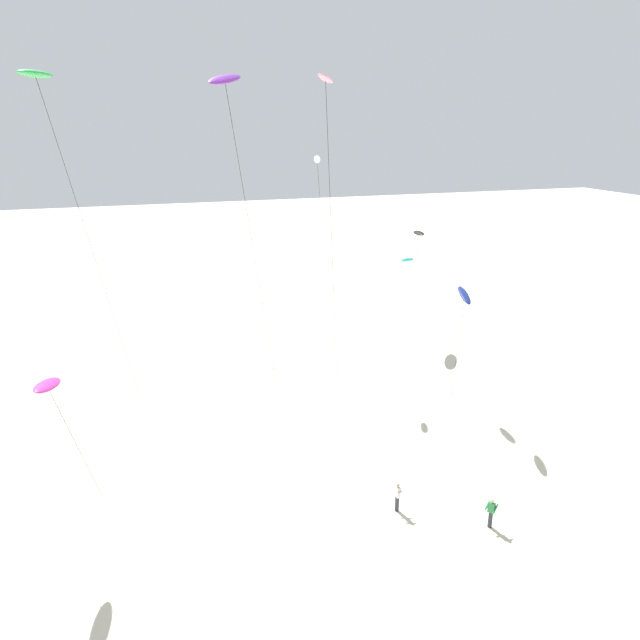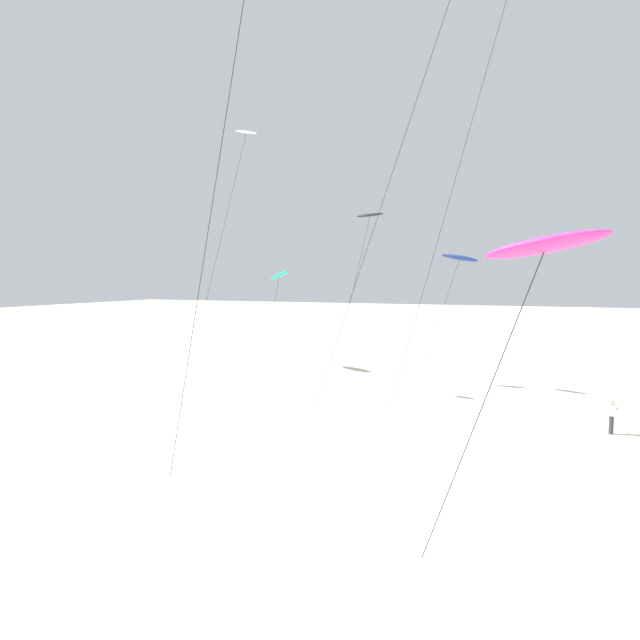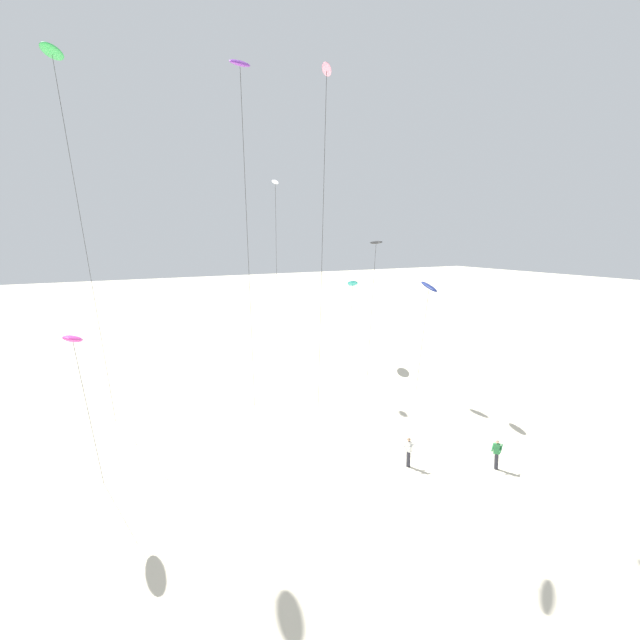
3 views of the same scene
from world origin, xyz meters
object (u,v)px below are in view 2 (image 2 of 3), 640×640
at_px(kite_flyer_nearest, 612,416).
at_px(kite_navy, 459,259).
at_px(kite_white, 244,142).
at_px(kite_teal, 279,276).
at_px(kite_magenta, 544,247).
at_px(kite_black, 369,218).

bearing_deg(kite_flyer_nearest, kite_navy, 45.26).
bearing_deg(kite_white, kite_flyer_nearest, -96.39).
relative_size(kite_white, kite_teal, 2.07).
xyz_separation_m(kite_teal, kite_flyer_nearest, (-11.63, -23.51, -6.84)).
xyz_separation_m(kite_navy, kite_magenta, (-24.74, -5.13, -0.65)).
bearing_deg(kite_navy, kite_flyer_nearest, -134.74).
height_order(kite_magenta, kite_black, kite_black).
xyz_separation_m(kite_navy, kite_black, (-0.36, 6.19, 2.93)).
xyz_separation_m(kite_magenta, kite_flyer_nearest, (16.36, -3.33, -7.28)).
xyz_separation_m(kite_black, kite_flyer_nearest, (-8.02, -14.64, -10.86)).
bearing_deg(kite_white, kite_navy, -65.31).
bearing_deg(kite_white, kite_teal, 12.56).
relative_size(kite_black, kite_flyer_nearest, 7.26).
relative_size(kite_navy, kite_flyer_nearest, 5.59).
bearing_deg(kite_teal, kite_magenta, -144.21).
distance_m(kite_black, kite_white, 9.95).
xyz_separation_m(kite_navy, kite_flyer_nearest, (-8.38, -8.45, -7.93)).
distance_m(kite_magenta, kite_black, 27.12).
distance_m(kite_white, kite_teal, 12.78).
distance_m(kite_black, kite_flyer_nearest, 19.92).
relative_size(kite_magenta, kite_white, 0.50).
height_order(kite_magenta, kite_flyer_nearest, kite_magenta).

